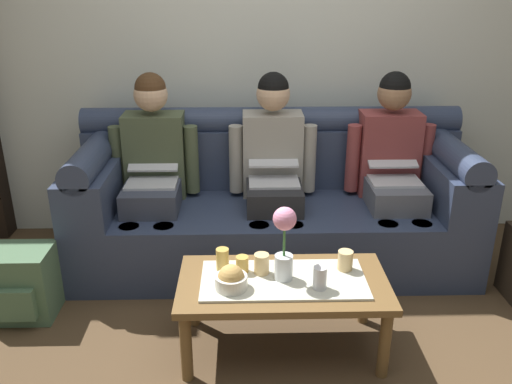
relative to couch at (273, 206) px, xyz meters
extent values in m
plane|color=#4C3823|center=(0.00, -1.17, -0.37)|extent=(14.00, 14.00, 0.00)
cube|color=silver|center=(0.00, 0.53, 1.08)|extent=(6.00, 0.12, 2.90)
cube|color=#2D3851|center=(0.00, -0.07, -0.16)|extent=(2.49, 0.88, 0.42)
cube|color=#2D3851|center=(0.00, 0.26, 0.25)|extent=(2.49, 0.22, 0.40)
cylinder|color=#2D3851|center=(0.00, 0.26, 0.51)|extent=(2.49, 0.18, 0.18)
cube|color=#2D3851|center=(-1.10, -0.07, 0.19)|extent=(0.28, 0.88, 0.28)
cylinder|color=#2D3851|center=(-1.10, -0.07, 0.38)|extent=(0.18, 0.88, 0.18)
cube|color=#2D3851|center=(1.10, -0.07, 0.19)|extent=(0.28, 0.88, 0.28)
cylinder|color=#2D3851|center=(1.10, -0.07, 0.38)|extent=(0.18, 0.88, 0.18)
cube|color=#383D4C|center=(-0.76, -0.13, 0.13)|extent=(0.34, 0.40, 0.15)
cylinder|color=#383D4C|center=(-0.86, -0.39, -0.16)|extent=(0.12, 0.12, 0.42)
cylinder|color=#383D4C|center=(-0.66, -0.39, -0.16)|extent=(0.12, 0.12, 0.42)
cube|color=#475138|center=(-0.76, 0.11, 0.32)|extent=(0.38, 0.22, 0.54)
cylinder|color=#475138|center=(-0.99, 0.07, 0.30)|extent=(0.09, 0.09, 0.44)
cylinder|color=#475138|center=(-0.52, 0.07, 0.30)|extent=(0.09, 0.09, 0.44)
sphere|color=tan|center=(-0.76, 0.09, 0.72)|extent=(0.21, 0.21, 0.21)
sphere|color=#472D19|center=(-0.76, 0.09, 0.76)|extent=(0.19, 0.19, 0.19)
cube|color=silver|center=(-0.76, -0.11, 0.21)|extent=(0.31, 0.22, 0.02)
cube|color=silver|center=(-0.76, 0.04, 0.31)|extent=(0.31, 0.20, 0.10)
cube|color=black|center=(-0.76, 0.04, 0.31)|extent=(0.27, 0.17, 0.08)
cube|color=#232326|center=(0.00, -0.13, 0.13)|extent=(0.34, 0.40, 0.15)
cylinder|color=#232326|center=(-0.10, -0.39, -0.16)|extent=(0.12, 0.12, 0.42)
cylinder|color=#232326|center=(0.10, -0.39, -0.16)|extent=(0.12, 0.12, 0.42)
cube|color=gray|center=(0.00, 0.11, 0.32)|extent=(0.38, 0.22, 0.54)
cylinder|color=gray|center=(-0.23, 0.07, 0.30)|extent=(0.09, 0.09, 0.44)
cylinder|color=gray|center=(0.23, 0.07, 0.30)|extent=(0.09, 0.09, 0.44)
sphere|color=tan|center=(0.00, 0.09, 0.72)|extent=(0.21, 0.21, 0.21)
sphere|color=black|center=(0.00, 0.09, 0.76)|extent=(0.19, 0.19, 0.19)
cube|color=silver|center=(0.00, -0.11, 0.21)|extent=(0.31, 0.22, 0.02)
cube|color=silver|center=(0.00, 0.02, 0.32)|extent=(0.31, 0.21, 0.06)
cube|color=black|center=(0.00, 0.01, 0.32)|extent=(0.27, 0.18, 0.04)
cube|color=#595B66|center=(0.76, -0.13, 0.13)|extent=(0.34, 0.40, 0.15)
cylinder|color=#595B66|center=(0.66, -0.39, -0.16)|extent=(0.12, 0.12, 0.42)
cylinder|color=#595B66|center=(0.86, -0.39, -0.16)|extent=(0.12, 0.12, 0.42)
cube|color=brown|center=(0.76, 0.11, 0.32)|extent=(0.38, 0.22, 0.54)
cylinder|color=brown|center=(0.52, 0.07, 0.30)|extent=(0.09, 0.09, 0.44)
cylinder|color=brown|center=(0.99, 0.07, 0.30)|extent=(0.09, 0.09, 0.44)
sphere|color=#936B4C|center=(0.76, 0.09, 0.72)|extent=(0.21, 0.21, 0.21)
sphere|color=black|center=(0.76, 0.09, 0.76)|extent=(0.19, 0.19, 0.19)
cube|color=silver|center=(0.76, -0.11, 0.21)|extent=(0.31, 0.22, 0.02)
cube|color=silver|center=(0.76, 0.03, 0.32)|extent=(0.31, 0.20, 0.08)
cube|color=black|center=(0.76, 0.03, 0.31)|extent=(0.27, 0.18, 0.07)
cube|color=brown|center=(0.00, -0.97, 0.01)|extent=(1.02, 0.53, 0.04)
cube|color=beige|center=(0.00, -0.97, 0.03)|extent=(0.79, 0.37, 0.01)
cylinder|color=brown|center=(-0.46, -1.18, -0.19)|extent=(0.06, 0.06, 0.36)
cylinder|color=brown|center=(0.46, -1.18, -0.19)|extent=(0.06, 0.06, 0.36)
cylinder|color=brown|center=(-0.46, -0.75, -0.19)|extent=(0.06, 0.06, 0.36)
cylinder|color=brown|center=(0.46, -0.75, -0.19)|extent=(0.06, 0.06, 0.36)
cylinder|color=silver|center=(0.00, -0.96, 0.10)|extent=(0.09, 0.09, 0.12)
cylinder|color=#3D7538|center=(0.00, -0.96, 0.24)|extent=(0.01, 0.01, 0.15)
sphere|color=pink|center=(0.00, -0.96, 0.36)|extent=(0.11, 0.11, 0.11)
cylinder|color=silver|center=(-0.25, -1.04, 0.07)|extent=(0.15, 0.15, 0.06)
sphere|color=tan|center=(-0.25, -1.04, 0.09)|extent=(0.13, 0.13, 0.13)
cylinder|color=#DBB77A|center=(-0.10, -0.91, 0.09)|extent=(0.07, 0.07, 0.10)
cylinder|color=silver|center=(0.16, -1.06, 0.09)|extent=(0.06, 0.06, 0.11)
cylinder|color=gold|center=(-0.30, -0.87, 0.09)|extent=(0.06, 0.06, 0.11)
cylinder|color=#DBB77A|center=(0.31, -0.88, 0.09)|extent=(0.07, 0.07, 0.10)
cylinder|color=gold|center=(-0.20, -0.89, 0.08)|extent=(0.06, 0.06, 0.08)
cube|color=#4C6B4C|center=(-1.42, -0.63, -0.17)|extent=(0.36, 0.28, 0.40)
cube|color=#4C6B4C|center=(-1.42, -0.79, -0.21)|extent=(0.25, 0.05, 0.18)
camera|label=1|loc=(-0.19, -3.21, 1.39)|focal=37.65mm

